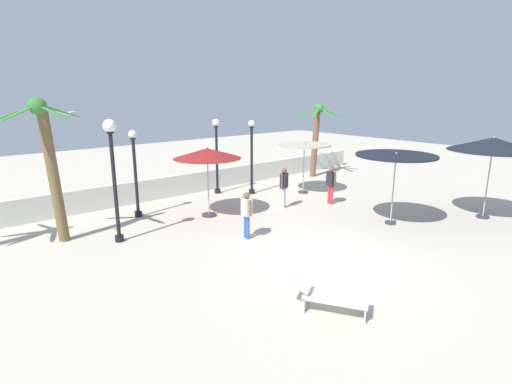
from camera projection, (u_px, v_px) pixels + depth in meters
name	position (u px, v px, depth m)	size (l,w,h in m)	color
ground_plane	(330.00, 261.00, 11.54)	(56.00, 56.00, 0.00)	beige
boundary_wall	(170.00, 186.00, 18.40)	(25.20, 0.30, 0.96)	silver
patio_umbrella_0	(304.00, 147.00, 18.67)	(2.49, 2.49, 2.46)	#333338
patio_umbrella_1	(493.00, 144.00, 14.75)	(3.15, 3.15, 3.13)	#333338
patio_umbrella_2	(207.00, 154.00, 15.07)	(2.57, 2.57, 2.71)	#333338
patio_umbrella_3	(396.00, 158.00, 14.15)	(2.82, 2.82, 2.64)	#333338
palm_tree_0	(49.00, 155.00, 12.31)	(2.47, 2.43, 4.57)	brown
palm_tree_2	(317.00, 130.00, 22.46)	(2.57, 2.62, 4.06)	brown
lamp_post_0	(135.00, 169.00, 15.13)	(0.31, 0.31, 3.34)	black
lamp_post_1	(113.00, 163.00, 12.39)	(0.41, 0.41, 3.92)	black
lamp_post_2	(252.00, 154.00, 18.60)	(0.31, 0.31, 3.45)	black
lamp_post_3	(217.00, 150.00, 18.66)	(0.34, 0.34, 3.50)	black
lounge_chair_0	(325.00, 294.00, 8.82)	(1.41, 1.88, 0.83)	#B7B7BC
guest_0	(331.00, 182.00, 17.09)	(0.28, 0.56, 1.61)	#D8333F
guest_1	(247.00, 211.00, 13.07)	(0.30, 0.55, 1.56)	#3359B2
guest_2	(284.00, 184.00, 16.50)	(0.52, 0.37, 1.69)	silver
seagull_0	(67.00, 113.00, 15.44)	(0.93, 0.91, 0.14)	white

